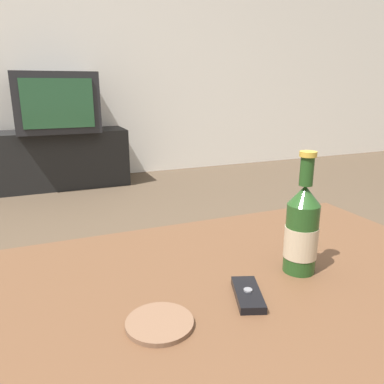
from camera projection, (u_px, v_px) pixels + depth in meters
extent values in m
cube|color=silver|center=(67.00, 29.00, 3.19)|extent=(8.00, 0.05, 2.60)
cube|color=brown|center=(236.00, 289.00, 0.73)|extent=(1.02, 0.66, 0.04)
cylinder|color=#492F1E|center=(6.00, 362.00, 0.87)|extent=(0.07, 0.07, 0.43)
cylinder|color=#492F1E|center=(317.00, 286.00, 1.20)|extent=(0.07, 0.07, 0.43)
cube|color=black|center=(61.00, 159.00, 3.17)|extent=(1.08, 0.40, 0.47)
cube|color=black|center=(56.00, 102.00, 3.04)|extent=(0.62, 0.60, 0.46)
cube|color=#234C2D|center=(58.00, 104.00, 2.77)|extent=(0.51, 0.01, 0.36)
cylinder|color=#1E4219|center=(301.00, 238.00, 0.74)|extent=(0.06, 0.06, 0.14)
cylinder|color=tan|center=(301.00, 242.00, 0.75)|extent=(0.07, 0.07, 0.06)
cone|color=#1E4219|center=(305.00, 195.00, 0.72)|extent=(0.06, 0.06, 0.04)
cylinder|color=#1E4219|center=(307.00, 171.00, 0.71)|extent=(0.03, 0.03, 0.06)
cylinder|color=#B79333|center=(308.00, 154.00, 0.70)|extent=(0.03, 0.03, 0.01)
cube|color=black|center=(248.00, 294.00, 0.66)|extent=(0.08, 0.11, 0.01)
cylinder|color=slate|center=(248.00, 290.00, 0.66)|extent=(0.02, 0.02, 0.00)
cylinder|color=brown|center=(160.00, 323.00, 0.59)|extent=(0.11, 0.11, 0.01)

